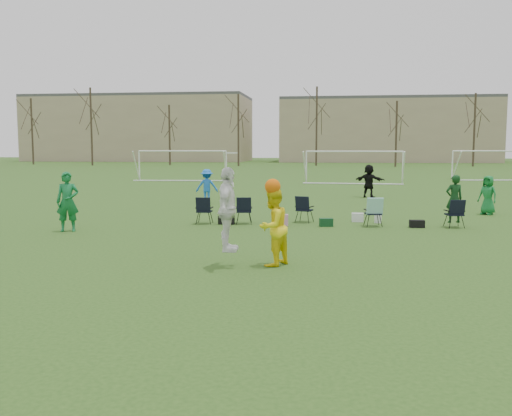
% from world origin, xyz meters
% --- Properties ---
extents(ground, '(260.00, 260.00, 0.00)m').
position_xyz_m(ground, '(0.00, 0.00, 0.00)').
color(ground, '#274C17').
rests_on(ground, ground).
extents(fielder_green_near, '(0.82, 0.66, 1.95)m').
position_xyz_m(fielder_green_near, '(-6.15, 5.18, 0.98)').
color(fielder_green_near, '#136B35').
rests_on(fielder_green_near, ground).
extents(fielder_blue, '(1.16, 0.79, 1.66)m').
position_xyz_m(fielder_blue, '(-3.71, 15.05, 0.83)').
color(fielder_blue, blue).
rests_on(fielder_blue, ground).
extents(fielder_green_far, '(0.91, 0.90, 1.59)m').
position_xyz_m(fielder_green_far, '(8.68, 11.86, 0.80)').
color(fielder_green_far, '#136E2E').
rests_on(fielder_green_far, ground).
extents(fielder_black, '(1.73, 1.22, 1.80)m').
position_xyz_m(fielder_black, '(4.38, 19.32, 0.90)').
color(fielder_black, black).
rests_on(fielder_black, ground).
extents(center_contest, '(1.78, 1.42, 2.63)m').
position_xyz_m(center_contest, '(0.56, 0.55, 1.13)').
color(center_contest, white).
rests_on(center_contest, ground).
extents(sideline_setup, '(9.38, 1.72, 1.80)m').
position_xyz_m(sideline_setup, '(2.60, 7.90, 0.53)').
color(sideline_setup, '#0F3815').
rests_on(sideline_setup, ground).
extents(goal_left, '(7.39, 0.76, 2.46)m').
position_xyz_m(goal_left, '(-10.00, 34.00, 1.92)').
color(goal_left, white).
rests_on(goal_left, ground).
extents(goal_mid, '(7.40, 0.63, 2.46)m').
position_xyz_m(goal_mid, '(4.00, 32.00, 1.92)').
color(goal_mid, white).
rests_on(goal_mid, ground).
extents(goal_right, '(7.35, 1.14, 2.46)m').
position_xyz_m(goal_right, '(16.00, 38.00, 1.92)').
color(goal_right, white).
rests_on(goal_right, ground).
extents(tree_line, '(110.28, 3.28, 11.40)m').
position_xyz_m(tree_line, '(0.24, 69.85, 5.09)').
color(tree_line, '#382B21').
rests_on(tree_line, ground).
extents(building_row, '(126.00, 16.00, 13.00)m').
position_xyz_m(building_row, '(6.73, 96.00, 5.99)').
color(building_row, tan).
rests_on(building_row, ground).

